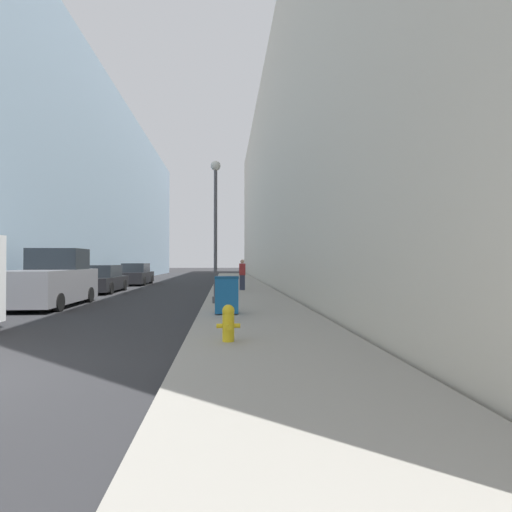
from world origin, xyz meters
The scene contains 10 objects.
sidewalk_right centered at (5.30, 18.00, 0.06)m, with size 3.69×60.00×0.12m.
building_left_glass centered at (-10.25, 26.00, 7.67)m, with size 12.00×60.00×15.35m.
building_right_stone centered at (13.24, 26.00, 8.50)m, with size 12.00×60.00×17.00m.
fire_hydrant centered at (4.35, 2.29, 0.51)m, with size 0.48×0.36×0.74m.
trash_bin centered at (4.33, 6.50, 0.72)m, with size 0.73×0.59×1.15m.
lamppost centered at (3.91, 9.68, 3.45)m, with size 0.38×0.38×5.50m.
pickup_truck centered at (-2.45, 10.17, 0.95)m, with size 2.20×5.04×2.25m.
parked_sedan_near centered at (-2.56, 17.04, 0.70)m, with size 1.89×4.69×1.52m.
parked_sedan_far centered at (-2.31, 24.37, 0.73)m, with size 1.91×4.66×1.59m.
pedestrian_on_sidewalk centered at (5.24, 16.62, 0.98)m, with size 0.35×0.22×1.71m.
Camera 1 is at (4.28, -5.76, 1.74)m, focal length 28.00 mm.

